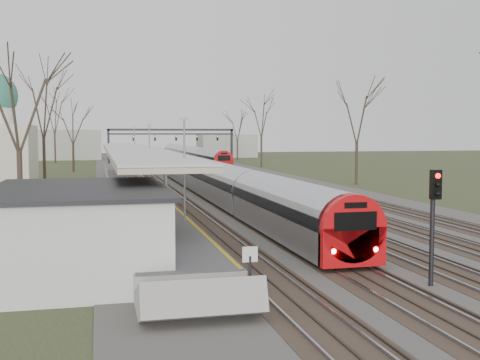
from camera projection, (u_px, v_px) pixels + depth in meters
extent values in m
cube|color=#474442|center=(200.00, 178.00, 71.03)|extent=(24.00, 160.00, 0.10)
cube|color=#4C3828|center=(149.00, 178.00, 69.64)|extent=(2.60, 160.00, 0.06)
cube|color=gray|center=(143.00, 178.00, 69.47)|extent=(0.07, 160.00, 0.12)
cube|color=gray|center=(155.00, 178.00, 69.80)|extent=(0.07, 160.00, 0.12)
cube|color=#4C3828|center=(179.00, 178.00, 70.45)|extent=(2.60, 160.00, 0.06)
cube|color=gray|center=(173.00, 177.00, 70.28)|extent=(0.07, 160.00, 0.12)
cube|color=gray|center=(185.00, 177.00, 70.61)|extent=(0.07, 160.00, 0.12)
cube|color=#4C3828|center=(209.00, 177.00, 71.26)|extent=(2.60, 160.00, 0.06)
cube|color=gray|center=(203.00, 177.00, 71.09)|extent=(0.07, 160.00, 0.12)
cube|color=gray|center=(215.00, 177.00, 71.42)|extent=(0.07, 160.00, 0.12)
cube|color=#4C3828|center=(237.00, 177.00, 72.07)|extent=(2.60, 160.00, 0.06)
cube|color=gray|center=(231.00, 176.00, 71.89)|extent=(0.07, 160.00, 0.12)
cube|color=gray|center=(243.00, 176.00, 72.23)|extent=(0.07, 160.00, 0.12)
cube|color=#4C3828|center=(265.00, 176.00, 72.87)|extent=(2.60, 160.00, 0.06)
cube|color=gray|center=(260.00, 176.00, 72.70)|extent=(0.07, 160.00, 0.12)
cube|color=gray|center=(271.00, 176.00, 73.03)|extent=(0.07, 160.00, 0.12)
cube|color=#9E9B93|center=(131.00, 189.00, 51.93)|extent=(3.50, 69.00, 1.00)
cylinder|color=slate|center=(166.00, 201.00, 25.11)|extent=(0.14, 0.14, 3.00)
cylinder|color=slate|center=(150.00, 185.00, 32.87)|extent=(0.14, 0.14, 3.00)
cylinder|color=slate|center=(140.00, 175.00, 40.62)|extent=(0.14, 0.14, 3.00)
cylinder|color=slate|center=(133.00, 168.00, 48.38)|extent=(0.14, 0.14, 3.00)
cylinder|color=slate|center=(128.00, 163.00, 56.14)|extent=(0.14, 0.14, 3.00)
cylinder|color=slate|center=(124.00, 160.00, 63.90)|extent=(0.14, 0.14, 3.00)
cube|color=silver|center=(133.00, 149.00, 47.29)|extent=(4.10, 50.00, 0.12)
cube|color=beige|center=(133.00, 152.00, 47.31)|extent=(4.10, 50.00, 0.25)
cube|color=silver|center=(80.00, 233.00, 22.44)|extent=(6.00, 9.00, 3.20)
cube|color=black|center=(109.00, 148.00, 97.59)|extent=(0.35, 0.35, 6.00)
cube|color=black|center=(232.00, 147.00, 102.32)|extent=(0.35, 0.35, 6.00)
cube|color=black|center=(171.00, 130.00, 99.73)|extent=(21.00, 0.35, 0.35)
cube|color=black|center=(171.00, 134.00, 99.79)|extent=(21.00, 0.25, 0.25)
cube|color=black|center=(133.00, 138.00, 98.20)|extent=(0.32, 0.22, 0.85)
sphere|color=#0CFF19|center=(134.00, 137.00, 98.05)|extent=(0.16, 0.16, 0.16)
cube|color=black|center=(155.00, 138.00, 99.01)|extent=(0.32, 0.22, 0.85)
sphere|color=#0CFF19|center=(155.00, 137.00, 98.86)|extent=(0.16, 0.16, 0.16)
cube|color=black|center=(176.00, 138.00, 99.82)|extent=(0.32, 0.22, 0.85)
sphere|color=#0CFF19|center=(176.00, 137.00, 99.66)|extent=(0.16, 0.16, 0.16)
cube|color=black|center=(197.00, 138.00, 100.63)|extent=(0.32, 0.22, 0.85)
sphere|color=#0CFF19|center=(197.00, 137.00, 100.47)|extent=(0.16, 0.16, 0.16)
cube|color=black|center=(217.00, 138.00, 101.43)|extent=(0.32, 0.22, 0.85)
sphere|color=#0CFF19|center=(218.00, 137.00, 101.28)|extent=(0.16, 0.16, 0.16)
cylinder|color=#2D231C|center=(20.00, 189.00, 33.22)|extent=(0.30, 0.30, 4.50)
cylinder|color=#2D231C|center=(44.00, 162.00, 60.13)|extent=(0.30, 0.30, 4.95)
cylinder|color=#2D231C|center=(356.00, 163.00, 61.48)|extent=(0.30, 0.30, 4.50)
cube|color=#9C9EA5|center=(184.00, 172.00, 66.23)|extent=(2.55, 90.00, 1.60)
cylinder|color=#9C9EA5|center=(184.00, 166.00, 66.18)|extent=(2.60, 89.70, 2.60)
cube|color=black|center=(184.00, 165.00, 66.17)|extent=(2.62, 89.40, 0.55)
cube|color=red|center=(352.00, 247.00, 22.69)|extent=(2.55, 0.50, 1.50)
cylinder|color=red|center=(352.00, 228.00, 22.68)|extent=(2.60, 0.60, 2.60)
cube|color=black|center=(355.00, 221.00, 22.39)|extent=(1.70, 0.12, 0.70)
sphere|color=white|center=(333.00, 251.00, 22.30)|extent=(0.22, 0.22, 0.22)
sphere|color=white|center=(375.00, 249.00, 22.70)|extent=(0.22, 0.22, 0.22)
cube|color=black|center=(184.00, 180.00, 66.30)|extent=(1.80, 89.00, 0.35)
cube|color=#9C9EA5|center=(190.00, 157.00, 108.76)|extent=(2.55, 60.00, 1.60)
cylinder|color=#9C9EA5|center=(190.00, 153.00, 108.71)|extent=(2.60, 59.70, 2.60)
cube|color=black|center=(190.00, 152.00, 108.70)|extent=(2.62, 59.40, 0.55)
cube|color=red|center=(224.00, 165.00, 79.76)|extent=(2.55, 0.50, 1.50)
cylinder|color=red|center=(224.00, 160.00, 79.76)|extent=(2.60, 0.60, 2.60)
cube|color=black|center=(224.00, 158.00, 79.47)|extent=(1.70, 0.12, 0.70)
sphere|color=white|center=(218.00, 166.00, 79.38)|extent=(0.22, 0.22, 0.22)
sphere|color=white|center=(230.00, 166.00, 79.77)|extent=(0.22, 0.22, 0.22)
cube|color=black|center=(190.00, 162.00, 108.83)|extent=(1.80, 59.00, 0.35)
imported|color=#294450|center=(147.00, 200.00, 31.97)|extent=(0.52, 0.65, 1.54)
cylinder|color=black|center=(432.00, 231.00, 20.48)|extent=(0.16, 0.16, 4.00)
cube|color=black|center=(436.00, 184.00, 20.21)|extent=(0.35, 0.22, 1.00)
sphere|color=#FF0C05|center=(438.00, 176.00, 20.06)|extent=(0.18, 0.18, 0.18)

